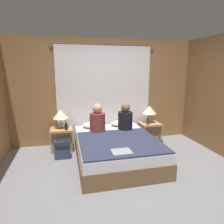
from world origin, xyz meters
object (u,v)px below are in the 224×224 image
(nightstand_left, at_px, (62,139))
(beer_bottle_on_left_stand, at_px, (66,127))
(handbag_on_floor, at_px, (155,144))
(pillow_right, at_px, (121,123))
(person_left_in_bed, at_px, (97,120))
(beer_bottle_on_right_stand, at_px, (148,121))
(nightstand_right, at_px, (150,133))
(person_right_in_bed, at_px, (125,119))
(lamp_left, at_px, (61,115))
(lamp_right, at_px, (149,111))
(pillow_left, at_px, (93,125))
(bed, at_px, (116,149))
(backpack_on_floor, at_px, (62,148))
(laptop_on_bed, at_px, (121,152))

(nightstand_left, bearing_deg, beer_bottle_on_left_stand, -49.04)
(handbag_on_floor, bearing_deg, pillow_right, 145.44)
(pillow_right, relative_size, person_left_in_bed, 0.79)
(person_left_in_bed, bearing_deg, beer_bottle_on_right_stand, 7.96)
(nightstand_right, distance_m, pillow_right, 0.77)
(pillow_right, distance_m, person_right_in_bed, 0.42)
(lamp_left, bearing_deg, nightstand_left, -90.00)
(lamp_right, bearing_deg, lamp_left, 180.00)
(lamp_left, height_order, pillow_left, lamp_left)
(nightstand_left, distance_m, person_left_in_bed, 0.94)
(bed, bearing_deg, handbag_on_floor, 18.26)
(nightstand_right, bearing_deg, bed, -145.28)
(lamp_right, xyz_separation_m, person_right_in_bed, (-0.72, -0.36, -0.07))
(pillow_left, xyz_separation_m, beer_bottle_on_right_stand, (1.27, -0.20, 0.07))
(nightstand_left, distance_m, beer_bottle_on_right_stand, 2.03)
(beer_bottle_on_left_stand, relative_size, backpack_on_floor, 0.53)
(person_left_in_bed, height_order, beer_bottle_on_right_stand, person_left_in_bed)
(person_right_in_bed, distance_m, laptop_on_bed, 1.32)
(beer_bottle_on_right_stand, relative_size, laptop_on_bed, 0.71)
(person_right_in_bed, xyz_separation_m, handbag_on_floor, (0.69, -0.10, -0.60))
(beer_bottle_on_left_stand, height_order, laptop_on_bed, beer_bottle_on_left_stand)
(beer_bottle_on_right_stand, bearing_deg, pillow_left, 170.95)
(bed, relative_size, lamp_left, 4.96)
(nightstand_right, bearing_deg, beer_bottle_on_left_stand, -176.36)
(backpack_on_floor, bearing_deg, pillow_right, 19.74)
(lamp_right, relative_size, beer_bottle_on_right_stand, 1.84)
(nightstand_right, bearing_deg, nightstand_left, 180.00)
(nightstand_right, relative_size, handbag_on_floor, 1.35)
(pillow_left, bearing_deg, beer_bottle_on_left_stand, -161.58)
(pillow_right, bearing_deg, lamp_left, -179.46)
(lamp_right, bearing_deg, pillow_left, 179.46)
(bed, distance_m, beer_bottle_on_right_stand, 1.18)
(person_left_in_bed, bearing_deg, backpack_on_floor, -171.09)
(person_left_in_bed, relative_size, beer_bottle_on_left_stand, 3.08)
(laptop_on_bed, height_order, handbag_on_floor, laptop_on_bed)
(bed, bearing_deg, beer_bottle_on_left_stand, 147.42)
(lamp_left, distance_m, person_right_in_bed, 1.43)
(person_left_in_bed, height_order, beer_bottle_on_left_stand, person_left_in_bed)
(nightstand_left, bearing_deg, backpack_on_floor, -88.24)
(person_left_in_bed, xyz_separation_m, laptop_on_bed, (0.19, -1.22, -0.22))
(nightstand_left, distance_m, lamp_right, 2.18)
(nightstand_left, bearing_deg, person_left_in_bed, -21.39)
(bed, relative_size, handbag_on_floor, 5.46)
(pillow_right, relative_size, person_right_in_bed, 0.80)
(backpack_on_floor, height_order, handbag_on_floor, same)
(nightstand_right, height_order, person_right_in_bed, person_right_in_bed)
(person_right_in_bed, bearing_deg, nightstand_left, 167.79)
(person_right_in_bed, bearing_deg, backpack_on_floor, -175.08)
(pillow_left, distance_m, laptop_on_bed, 1.61)
(pillow_left, relative_size, person_right_in_bed, 0.80)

